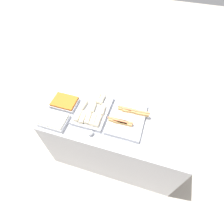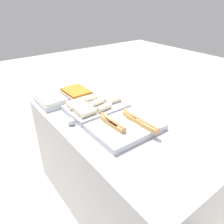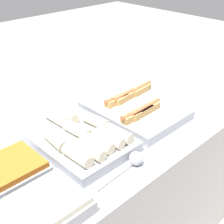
# 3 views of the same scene
# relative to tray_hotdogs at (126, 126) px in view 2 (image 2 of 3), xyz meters

# --- Properties ---
(ground_plane) EXTENTS (12.00, 12.00, 0.00)m
(ground_plane) POSITION_rel_tray_hotdogs_xyz_m (-0.10, 0.00, -0.93)
(ground_plane) COLOR #ADA393
(counter) EXTENTS (1.63, 0.80, 0.89)m
(counter) POSITION_rel_tray_hotdogs_xyz_m (-0.10, 0.00, -0.48)
(counter) COLOR #A8AAB2
(counter) RESTS_ON ground_plane
(tray_hotdogs) EXTENTS (0.42, 0.50, 0.10)m
(tray_hotdogs) POSITION_rel_tray_hotdogs_xyz_m (0.00, 0.00, 0.00)
(tray_hotdogs) COLOR #A8AAB2
(tray_hotdogs) RESTS_ON counter
(tray_wraps) EXTENTS (0.35, 0.50, 0.10)m
(tray_wraps) POSITION_rel_tray_hotdogs_xyz_m (-0.39, -0.01, 0.01)
(tray_wraps) COLOR #A8AAB2
(tray_wraps) RESTS_ON counter
(tray_side_front) EXTENTS (0.29, 0.22, 0.07)m
(tray_side_front) POSITION_rel_tray_hotdogs_xyz_m (-0.74, -0.26, 0.00)
(tray_side_front) COLOR #A8AAB2
(tray_side_front) RESTS_ON counter
(tray_side_back) EXTENTS (0.29, 0.22, 0.07)m
(tray_side_back) POSITION_rel_tray_hotdogs_xyz_m (-0.74, -0.00, 0.00)
(tray_side_back) COLOR #A8AAB2
(tray_side_back) RESTS_ON counter
(serving_spoon_near) EXTENTS (0.25, 0.06, 0.06)m
(serving_spoon_near) POSITION_rel_tray_hotdogs_xyz_m (-0.32, -0.29, -0.01)
(serving_spoon_near) COLOR #B2B5BA
(serving_spoon_near) RESTS_ON counter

